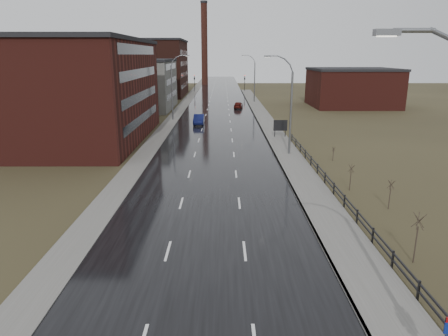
{
  "coord_description": "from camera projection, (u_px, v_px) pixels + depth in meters",
  "views": [
    {
      "loc": [
        0.99,
        -9.61,
        11.37
      ],
      "look_at": [
        1.09,
        19.81,
        3.0
      ],
      "focal_mm": 32.0,
      "sensor_mm": 36.0,
      "label": 1
    }
  ],
  "objects": [
    {
      "name": "shrub_e",
      "position": [
        351.0,
        177.0,
        34.37
      ],
      "size": [
        0.55,
        0.58,
        2.31
      ],
      "color": "#382D23",
      "rests_on": "ground"
    },
    {
      "name": "road",
      "position": [
        217.0,
        122.0,
        70.05
      ],
      "size": [
        14.0,
        300.0,
        0.06
      ],
      "primitive_type": "cube",
      "color": "black",
      "rests_on": "ground"
    },
    {
      "name": "warehouse_near",
      "position": [
        60.0,
        90.0,
        53.72
      ],
      "size": [
        22.44,
        28.56,
        13.5
      ],
      "color": "#471914",
      "rests_on": "ground"
    },
    {
      "name": "car_near",
      "position": [
        199.0,
        120.0,
        67.4
      ],
      "size": [
        1.72,
        4.92,
        1.62
      ],
      "primitive_type": "imported",
      "rotation": [
        0.0,
        0.0,
        -0.0
      ],
      "color": "#0D1343",
      "rests_on": "ground"
    },
    {
      "name": "traffic_light_right",
      "position": [
        245.0,
        77.0,
        126.54
      ],
      "size": [
        0.58,
        2.73,
        5.3
      ],
      "color": "black",
      "rests_on": "ground"
    },
    {
      "name": "shrub_d",
      "position": [
        390.0,
        194.0,
        30.18
      ],
      "size": [
        0.55,
        0.57,
        2.3
      ],
      "color": "#382D23",
      "rests_on": "ground"
    },
    {
      "name": "shrub_f",
      "position": [
        333.0,
        154.0,
        44.16
      ],
      "size": [
        0.38,
        0.4,
        1.55
      ],
      "color": "#382D23",
      "rests_on": "ground"
    },
    {
      "name": "guardrail",
      "position": [
        347.0,
        203.0,
        29.8
      ],
      "size": [
        0.1,
        53.05,
        1.1
      ],
      "color": "black",
      "rests_on": "ground"
    },
    {
      "name": "warehouse_far",
      "position": [
        139.0,
        68.0,
        114.03
      ],
      "size": [
        26.52,
        24.48,
        15.5
      ],
      "color": "#331611",
      "rests_on": "ground"
    },
    {
      "name": "streetlight_right_far",
      "position": [
        253.0,
        78.0,
        97.34
      ],
      "size": [
        3.36,
        0.28,
        11.35
      ],
      "color": "slate",
      "rests_on": "ground"
    },
    {
      "name": "sidewalk_right",
      "position": [
        289.0,
        156.0,
        46.01
      ],
      "size": [
        3.2,
        180.0,
        0.18
      ],
      "primitive_type": "cube",
      "color": "#595651",
      "rests_on": "ground"
    },
    {
      "name": "warehouse_mid",
      "position": [
        135.0,
        84.0,
        85.88
      ],
      "size": [
        16.32,
        20.4,
        10.5
      ],
      "color": "slate",
      "rests_on": "ground"
    },
    {
      "name": "streetlight_left",
      "position": [
        173.0,
        87.0,
        70.36
      ],
      "size": [
        3.36,
        0.28,
        11.35
      ],
      "color": "slate",
      "rests_on": "ground"
    },
    {
      "name": "traffic_light_left",
      "position": [
        194.0,
        77.0,
        126.49
      ],
      "size": [
        0.58,
        2.73,
        5.3
      ],
      "color": "black",
      "rests_on": "ground"
    },
    {
      "name": "smokestack",
      "position": [
        204.0,
        44.0,
        152.37
      ],
      "size": [
        2.7,
        2.7,
        30.7
      ],
      "color": "#331611",
      "rests_on": "ground"
    },
    {
      "name": "sidewalk_left",
      "position": [
        170.0,
        122.0,
        70.02
      ],
      "size": [
        2.4,
        260.0,
        0.12
      ],
      "primitive_type": "cube",
      "color": "#595651",
      "rests_on": "ground"
    },
    {
      "name": "building_right",
      "position": [
        352.0,
        87.0,
        90.15
      ],
      "size": [
        18.36,
        16.32,
        8.5
      ],
      "color": "#471914",
      "rests_on": "ground"
    },
    {
      "name": "billboard",
      "position": [
        280.0,
        126.0,
        56.04
      ],
      "size": [
        1.95,
        0.17,
        2.58
      ],
      "color": "black",
      "rests_on": "ground"
    },
    {
      "name": "car_far",
      "position": [
        238.0,
        105.0,
        87.45
      ],
      "size": [
        2.28,
        4.47,
        1.46
      ],
      "primitive_type": "imported",
      "rotation": [
        0.0,
        0.0,
        3.01
      ],
      "color": "#470F0B",
      "rests_on": "ground"
    },
    {
      "name": "curb_right",
      "position": [
        275.0,
        156.0,
        46.01
      ],
      "size": [
        0.16,
        180.0,
        0.18
      ],
      "primitive_type": "cube",
      "color": "slate",
      "rests_on": "ground"
    },
    {
      "name": "streetlight_right_mid",
      "position": [
        289.0,
        105.0,
        45.4
      ],
      "size": [
        3.36,
        0.28,
        11.35
      ],
      "color": "slate",
      "rests_on": "ground"
    },
    {
      "name": "shrub_c",
      "position": [
        417.0,
        237.0,
        22.24
      ],
      "size": [
        0.7,
        0.74,
        2.98
      ],
      "color": "#382D23",
      "rests_on": "ground"
    }
  ]
}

